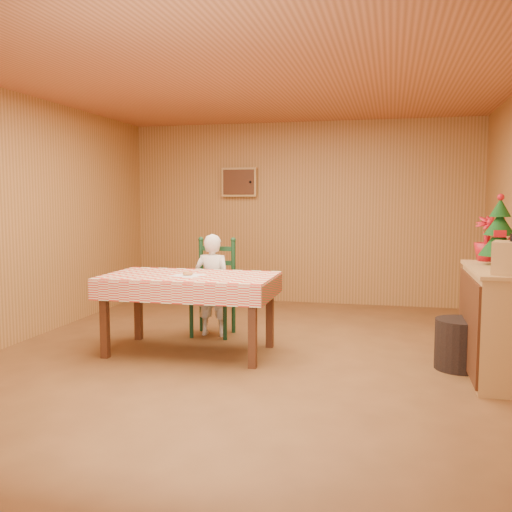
{
  "coord_description": "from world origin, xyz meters",
  "views": [
    {
      "loc": [
        1.27,
        -5.18,
        1.5
      ],
      "look_at": [
        0.0,
        0.2,
        0.95
      ],
      "focal_mm": 40.0,
      "sensor_mm": 36.0,
      "label": 1
    }
  ],
  "objects_px": {
    "christmas_tree": "(499,233)",
    "storage_bin": "(460,344)",
    "dining_table": "(190,283)",
    "ladder_chair": "(214,289)",
    "seated_child": "(213,285)",
    "shelf_unit": "(500,322)"
  },
  "relations": [
    {
      "from": "seated_child",
      "to": "christmas_tree",
      "type": "distance_m",
      "value": 2.95
    },
    {
      "from": "seated_child",
      "to": "shelf_unit",
      "type": "relative_size",
      "value": 0.91
    },
    {
      "from": "ladder_chair",
      "to": "shelf_unit",
      "type": "bearing_deg",
      "value": -17.9
    },
    {
      "from": "dining_table",
      "to": "seated_child",
      "type": "xyz_separation_m",
      "value": [
        0.0,
        0.73,
        -0.13
      ]
    },
    {
      "from": "seated_child",
      "to": "storage_bin",
      "type": "relative_size",
      "value": 2.53
    },
    {
      "from": "shelf_unit",
      "to": "storage_bin",
      "type": "xyz_separation_m",
      "value": [
        -0.29,
        0.15,
        -0.24
      ]
    },
    {
      "from": "christmas_tree",
      "to": "storage_bin",
      "type": "distance_m",
      "value": 1.04
    },
    {
      "from": "seated_child",
      "to": "shelf_unit",
      "type": "height_order",
      "value": "seated_child"
    },
    {
      "from": "ladder_chair",
      "to": "storage_bin",
      "type": "distance_m",
      "value": 2.64
    },
    {
      "from": "dining_table",
      "to": "ladder_chair",
      "type": "relative_size",
      "value": 1.53
    },
    {
      "from": "dining_table",
      "to": "ladder_chair",
      "type": "bearing_deg",
      "value": 90.0
    },
    {
      "from": "christmas_tree",
      "to": "storage_bin",
      "type": "height_order",
      "value": "christmas_tree"
    },
    {
      "from": "dining_table",
      "to": "storage_bin",
      "type": "bearing_deg",
      "value": 0.77
    },
    {
      "from": "dining_table",
      "to": "christmas_tree",
      "type": "relative_size",
      "value": 2.67
    },
    {
      "from": "dining_table",
      "to": "christmas_tree",
      "type": "distance_m",
      "value": 2.87
    },
    {
      "from": "seated_child",
      "to": "christmas_tree",
      "type": "relative_size",
      "value": 1.81
    },
    {
      "from": "dining_table",
      "to": "shelf_unit",
      "type": "bearing_deg",
      "value": -2.45
    },
    {
      "from": "dining_table",
      "to": "christmas_tree",
      "type": "xyz_separation_m",
      "value": [
        2.82,
        0.13,
        0.52
      ]
    },
    {
      "from": "seated_child",
      "to": "shelf_unit",
      "type": "distance_m",
      "value": 2.94
    },
    {
      "from": "seated_child",
      "to": "dining_table",
      "type": "bearing_deg",
      "value": 90.0
    },
    {
      "from": "dining_table",
      "to": "seated_child",
      "type": "relative_size",
      "value": 1.47
    },
    {
      "from": "dining_table",
      "to": "storage_bin",
      "type": "relative_size",
      "value": 3.72
    }
  ]
}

